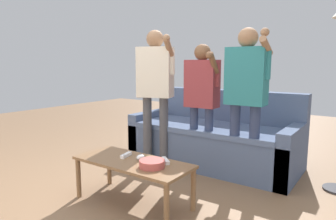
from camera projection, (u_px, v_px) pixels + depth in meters
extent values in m
plane|color=brown|center=(134.00, 196.00, 2.82)|extent=(12.00, 12.00, 0.00)
cube|color=#475675|center=(213.00, 146.00, 3.73)|extent=(2.03, 0.89, 0.44)
cube|color=#4D5D7E|center=(211.00, 128.00, 3.64)|extent=(1.75, 0.77, 0.06)
cube|color=#475675|center=(226.00, 107.00, 3.95)|extent=(2.03, 0.18, 0.46)
cube|color=#475675|center=(153.00, 131.00, 4.26)|extent=(0.14, 0.89, 0.58)
cube|color=#475675|center=(293.00, 154.00, 3.18)|extent=(0.14, 0.89, 0.58)
cube|color=brown|center=(133.00, 162.00, 2.62)|extent=(1.07, 0.45, 0.03)
cylinder|color=brown|center=(79.00, 178.00, 2.78)|extent=(0.04, 0.04, 0.37)
cylinder|color=brown|center=(167.00, 207.00, 2.21)|extent=(0.04, 0.04, 0.37)
cylinder|color=brown|center=(109.00, 166.00, 3.10)|extent=(0.04, 0.04, 0.37)
cylinder|color=brown|center=(193.00, 190.00, 2.52)|extent=(0.04, 0.04, 0.37)
cylinder|color=#B24C47|center=(152.00, 164.00, 2.45)|extent=(0.21, 0.21, 0.06)
ellipsoid|color=white|center=(141.00, 157.00, 2.64)|extent=(0.06, 0.09, 0.05)
cylinder|color=#4C4C51|center=(141.00, 154.00, 2.65)|extent=(0.02, 0.02, 0.01)
cylinder|color=#47474C|center=(147.00, 131.00, 3.65)|extent=(0.11, 0.11, 0.85)
cylinder|color=#47474C|center=(164.00, 133.00, 3.58)|extent=(0.11, 0.11, 0.85)
cube|color=beige|center=(155.00, 72.00, 3.51)|extent=(0.45, 0.32, 0.58)
sphere|color=#936B4C|center=(155.00, 39.00, 3.45)|extent=(0.20, 0.20, 0.20)
cylinder|color=#936B4C|center=(140.00, 74.00, 3.58)|extent=(0.07, 0.07, 0.55)
cylinder|color=beige|center=(172.00, 63.00, 3.43)|extent=(0.07, 0.07, 0.28)
cylinder|color=#936B4C|center=(169.00, 48.00, 3.32)|extent=(0.14, 0.26, 0.23)
sphere|color=#936B4C|center=(166.00, 38.00, 3.22)|extent=(0.08, 0.08, 0.08)
cylinder|color=#2D3856|center=(194.00, 139.00, 3.46)|extent=(0.09, 0.09, 0.76)
cylinder|color=#2D3856|center=(209.00, 141.00, 3.35)|extent=(0.09, 0.09, 0.76)
cube|color=brown|center=(202.00, 84.00, 3.31)|extent=(0.36, 0.19, 0.52)
sphere|color=brown|center=(203.00, 52.00, 3.26)|extent=(0.18, 0.18, 0.18)
cylinder|color=brown|center=(188.00, 85.00, 3.41)|extent=(0.07, 0.07, 0.49)
cylinder|color=brown|center=(217.00, 75.00, 3.19)|extent=(0.07, 0.07, 0.25)
cylinder|color=brown|center=(213.00, 63.00, 3.09)|extent=(0.06, 0.20, 0.23)
sphere|color=brown|center=(209.00, 55.00, 3.00)|extent=(0.07, 0.07, 0.07)
cylinder|color=#2D3856|center=(234.00, 143.00, 3.13)|extent=(0.10, 0.10, 0.83)
cylinder|color=#2D3856|center=(254.00, 146.00, 3.02)|extent=(0.10, 0.10, 0.83)
cube|color=#28757A|center=(247.00, 76.00, 2.97)|extent=(0.40, 0.22, 0.57)
sphere|color=#936B4C|center=(248.00, 38.00, 2.92)|extent=(0.20, 0.20, 0.20)
cylinder|color=#936B4C|center=(228.00, 78.00, 3.09)|extent=(0.07, 0.07, 0.54)
cylinder|color=#28757A|center=(267.00, 65.00, 2.85)|extent=(0.07, 0.07, 0.27)
cylinder|color=#936B4C|center=(266.00, 46.00, 2.77)|extent=(0.07, 0.27, 0.18)
sphere|color=#936B4C|center=(265.00, 32.00, 2.70)|extent=(0.08, 0.08, 0.08)
cube|color=white|center=(126.00, 155.00, 2.73)|extent=(0.06, 0.15, 0.03)
cylinder|color=silver|center=(128.00, 153.00, 2.75)|extent=(0.01, 0.01, 0.00)
cube|color=silver|center=(123.00, 155.00, 2.69)|extent=(0.02, 0.02, 0.00)
cube|color=white|center=(166.00, 161.00, 2.57)|extent=(0.14, 0.12, 0.03)
cylinder|color=silver|center=(165.00, 158.00, 2.60)|extent=(0.01, 0.01, 0.00)
cube|color=silver|center=(167.00, 160.00, 2.53)|extent=(0.02, 0.02, 0.00)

